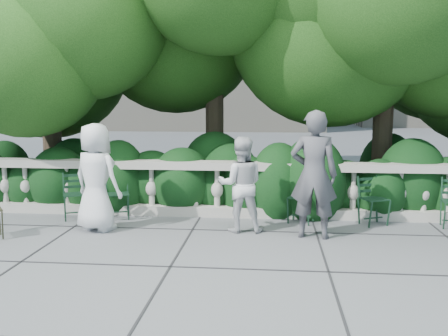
# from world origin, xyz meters

# --- Properties ---
(ground) EXTENTS (90.00, 90.00, 0.00)m
(ground) POSITION_xyz_m (0.00, 0.00, 0.00)
(ground) COLOR #54565C
(ground) RESTS_ON ground
(balustrade) EXTENTS (12.00, 0.44, 1.00)m
(balustrade) POSITION_xyz_m (0.00, 1.80, 0.49)
(balustrade) COLOR #9E998E
(balustrade) RESTS_ON ground
(shrub_hedge) EXTENTS (15.00, 2.60, 1.70)m
(shrub_hedge) POSITION_xyz_m (0.00, 3.00, 0.00)
(shrub_hedge) COLOR black
(shrub_hedge) RESTS_ON ground
(tree_canopy) EXTENTS (15.04, 6.52, 6.78)m
(tree_canopy) POSITION_xyz_m (0.69, 3.19, 3.96)
(tree_canopy) COLOR #3F3023
(tree_canopy) RESTS_ON ground
(chair_a) EXTENTS (0.57, 0.60, 0.84)m
(chair_a) POSITION_xyz_m (-1.89, 1.28, 0.00)
(chair_a) COLOR black
(chair_a) RESTS_ON ground
(chair_b) EXTENTS (0.60, 0.62, 0.84)m
(chair_b) POSITION_xyz_m (-2.62, 1.18, 0.00)
(chair_b) COLOR black
(chair_b) RESTS_ON ground
(chair_c) EXTENTS (0.58, 0.60, 0.84)m
(chair_c) POSITION_xyz_m (1.24, 1.30, 0.00)
(chair_c) COLOR black
(chair_c) RESTS_ON ground
(chair_d) EXTENTS (0.60, 0.62, 0.84)m
(chair_d) POSITION_xyz_m (2.57, 1.28, 0.00)
(chair_d) COLOR black
(chair_d) RESTS_ON ground
(person_businessman) EXTENTS (1.00, 0.84, 1.74)m
(person_businessman) POSITION_xyz_m (-2.04, 0.64, 0.87)
(person_businessman) COLOR silver
(person_businessman) RESTS_ON ground
(person_woman_grey) EXTENTS (0.77, 0.56, 1.97)m
(person_woman_grey) POSITION_xyz_m (1.42, 0.55, 0.98)
(person_woman_grey) COLOR #47474D
(person_woman_grey) RESTS_ON ground
(person_casual_man) EXTENTS (0.79, 0.64, 1.53)m
(person_casual_man) POSITION_xyz_m (0.29, 0.81, 0.77)
(person_casual_man) COLOR silver
(person_casual_man) RESTS_ON ground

